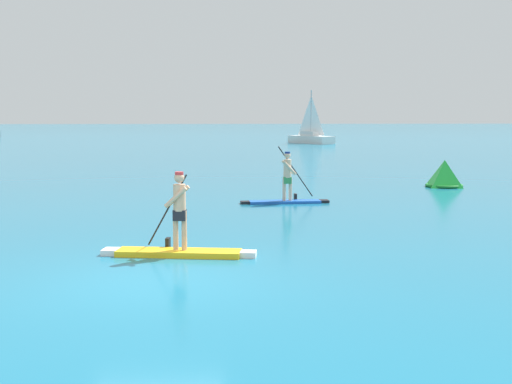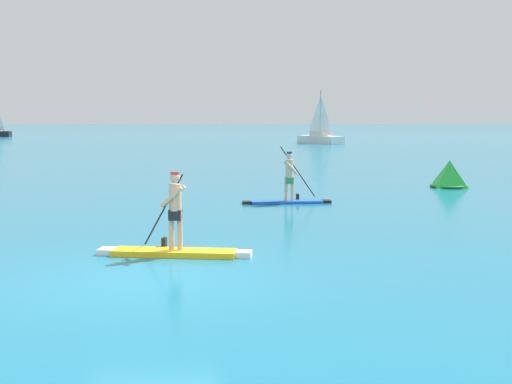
{
  "view_description": "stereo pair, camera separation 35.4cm",
  "coord_description": "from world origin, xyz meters",
  "px_view_note": "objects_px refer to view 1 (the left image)",
  "views": [
    {
      "loc": [
        0.79,
        -11.77,
        2.93
      ],
      "look_at": [
        2.41,
        6.92,
        0.77
      ],
      "focal_mm": 46.8,
      "sensor_mm": 36.0,
      "label": 1
    },
    {
      "loc": [
        1.15,
        -11.8,
        2.93
      ],
      "look_at": [
        2.41,
        6.92,
        0.77
      ],
      "focal_mm": 46.8,
      "sensor_mm": 36.0,
      "label": 2
    }
  ],
  "objects_px": {
    "paddleboarder_far_right": "(286,190)",
    "race_marker_buoy": "(444,175)",
    "sailboat_right_horizon": "(311,137)",
    "paddleboarder_mid_center": "(178,239)"
  },
  "relations": [
    {
      "from": "paddleboarder_far_right",
      "to": "race_marker_buoy",
      "type": "xyz_separation_m",
      "value": [
        7.14,
        4.49,
        0.05
      ]
    },
    {
      "from": "race_marker_buoy",
      "to": "sailboat_right_horizon",
      "type": "height_order",
      "value": "sailboat_right_horizon"
    },
    {
      "from": "race_marker_buoy",
      "to": "sailboat_right_horizon",
      "type": "relative_size",
      "value": 0.3
    },
    {
      "from": "paddleboarder_far_right",
      "to": "sailboat_right_horizon",
      "type": "height_order",
      "value": "sailboat_right_horizon"
    },
    {
      "from": "sailboat_right_horizon",
      "to": "race_marker_buoy",
      "type": "bearing_deg",
      "value": -31.48
    },
    {
      "from": "paddleboarder_mid_center",
      "to": "race_marker_buoy",
      "type": "height_order",
      "value": "paddleboarder_mid_center"
    },
    {
      "from": "paddleboarder_far_right",
      "to": "sailboat_right_horizon",
      "type": "xyz_separation_m",
      "value": [
        8.88,
        47.42,
        0.27
      ]
    },
    {
      "from": "paddleboarder_far_right",
      "to": "race_marker_buoy",
      "type": "height_order",
      "value": "paddleboarder_far_right"
    },
    {
      "from": "paddleboarder_mid_center",
      "to": "paddleboarder_far_right",
      "type": "height_order",
      "value": "paddleboarder_far_right"
    },
    {
      "from": "race_marker_buoy",
      "to": "sailboat_right_horizon",
      "type": "xyz_separation_m",
      "value": [
        1.74,
        42.93,
        0.22
      ]
    }
  ]
}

